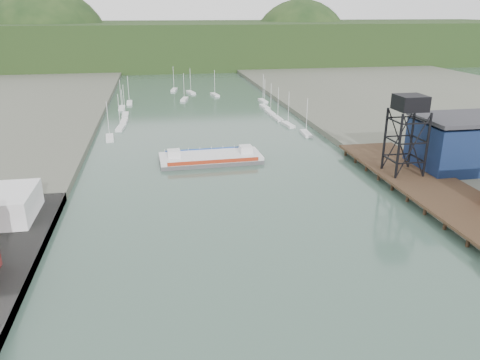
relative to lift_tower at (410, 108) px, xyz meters
name	(u,v)px	position (x,y,z in m)	size (l,w,h in m)	color
east_pier	(447,196)	(2.00, -13.00, -13.75)	(14.00, 70.00, 2.45)	black
lift_tower	(410,108)	(0.00, 0.00, 0.00)	(6.50, 6.50, 16.00)	black
blue_shed	(465,143)	(15.00, 2.00, -8.59)	(20.50, 14.50, 11.30)	#0D1C3B
marina_sailboats	(198,110)	(-34.92, 80.46, -15.30)	(57.71, 92.65, 0.90)	silver
distant_hills	(168,47)	(-38.98, 243.35, -5.27)	(500.00, 120.00, 80.00)	black
chain_ferry	(211,158)	(-37.41, 20.78, -14.67)	(23.99, 10.39, 3.41)	#48484B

